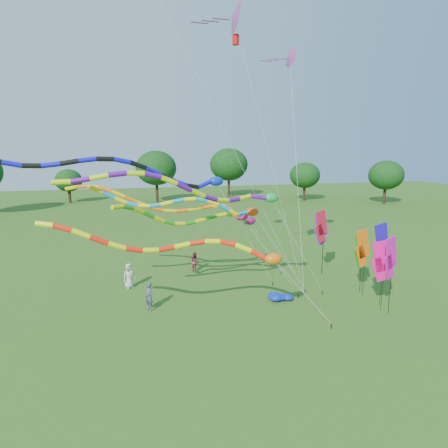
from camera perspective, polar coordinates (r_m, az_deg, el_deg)
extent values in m
plane|color=#295C18|center=(20.43, 10.82, -15.90)|extent=(160.00, 160.00, 0.00)
cylinder|color=#382314|center=(73.36, 23.37, 4.21)|extent=(0.50, 0.50, 3.10)
ellipsoid|color=#0E3310|center=(73.05, 23.61, 7.36)|extent=(6.54, 6.54, 5.56)
cylinder|color=#382314|center=(70.25, 12.10, 4.65)|extent=(0.50, 0.50, 3.20)
ellipsoid|color=#0E3310|center=(69.92, 12.24, 8.05)|extent=(6.76, 6.76, 5.75)
cylinder|color=#382314|center=(72.97, 0.88, 5.04)|extent=(0.50, 0.50, 2.99)
ellipsoid|color=#0E3310|center=(72.67, 0.88, 8.10)|extent=(6.31, 6.31, 5.36)
cylinder|color=#382314|center=(70.89, -10.39, 4.83)|extent=(0.50, 0.50, 3.34)
ellipsoid|color=#0E3310|center=(70.56, -10.51, 8.34)|extent=(7.04, 7.04, 5.99)
cylinder|color=#382314|center=(72.08, -22.36, 4.00)|extent=(0.50, 0.50, 2.64)
ellipsoid|color=#0E3310|center=(71.78, -22.56, 6.73)|extent=(5.58, 5.58, 4.74)
cylinder|color=black|center=(21.12, 16.02, -14.76)|extent=(0.05, 0.05, 0.30)
cylinder|color=silver|center=(19.85, 11.98, -10.14)|extent=(0.02, 0.02, 4.83)
ellipsoid|color=orange|center=(18.87, 7.57, -5.28)|extent=(0.91, 0.59, 0.59)
cylinder|color=red|center=(18.77, 5.34, -4.72)|extent=(0.26, 0.26, 0.87)
cylinder|color=#DAE70B|center=(18.73, 2.96, -3.65)|extent=(0.26, 0.26, 0.83)
cylinder|color=red|center=(18.72, 0.60, -2.93)|extent=(0.26, 0.26, 0.79)
cylinder|color=#DAE70B|center=(18.74, -1.75, -2.67)|extent=(0.26, 0.26, 0.76)
cylinder|color=red|center=(18.74, -4.08, -2.84)|extent=(0.26, 0.26, 0.77)
cylinder|color=#DAE70B|center=(18.74, -6.40, -3.26)|extent=(0.26, 0.26, 0.78)
cylinder|color=red|center=(18.70, -8.74, -3.71)|extent=(0.26, 0.26, 0.78)
cylinder|color=#DAE70B|center=(18.62, -11.11, -3.94)|extent=(0.26, 0.26, 0.78)
cylinder|color=red|center=(18.51, -13.53, -3.79)|extent=(0.26, 0.26, 0.81)
cylinder|color=#DAE70B|center=(18.40, -16.00, -3.23)|extent=(0.26, 0.26, 0.84)
cylinder|color=red|center=(18.32, -18.49, -2.36)|extent=(0.26, 0.26, 0.86)
cylinder|color=#DAE70B|center=(18.31, -20.97, -1.38)|extent=(0.26, 0.26, 0.84)
cylinder|color=red|center=(18.40, -23.38, -0.55)|extent=(0.26, 0.26, 0.80)
cylinder|color=#DAE70B|center=(18.62, -25.65, -0.07)|extent=(0.26, 0.26, 0.77)
cylinder|color=black|center=(24.64, 11.25, -10.69)|extent=(0.05, 0.05, 0.30)
cylinder|color=silver|center=(23.63, 7.10, -4.82)|extent=(0.02, 0.02, 6.15)
ellipsoid|color=#D6177F|center=(23.04, 2.73, 1.18)|extent=(0.82, 0.53, 0.53)
cylinder|color=orange|center=(23.28, 0.96, 1.99)|extent=(0.24, 0.24, 1.08)
cylinder|color=#DCB80B|center=(23.56, -0.85, 2.76)|extent=(0.24, 0.24, 0.76)
cylinder|color=orange|center=(23.63, -2.68, 2.61)|extent=(0.24, 0.24, 0.77)
cylinder|color=#DCB80B|center=(23.67, -4.52, 2.31)|extent=(0.24, 0.24, 0.77)
cylinder|color=orange|center=(23.68, -6.37, 2.04)|extent=(0.24, 0.24, 0.78)
cylinder|color=#DCB80B|center=(23.66, -8.25, 1.99)|extent=(0.24, 0.24, 0.78)
cylinder|color=orange|center=(23.62, -10.15, 2.27)|extent=(0.24, 0.24, 0.81)
cylinder|color=#DCB80B|center=(23.60, -12.06, 2.86)|extent=(0.24, 0.24, 0.84)
cylinder|color=orange|center=(23.62, -13.97, 3.64)|extent=(0.24, 0.24, 0.85)
cylinder|color=#DCB80B|center=(23.73, -15.83, 4.44)|extent=(0.24, 0.24, 0.83)
cylinder|color=orange|center=(23.92, -17.61, 5.06)|extent=(0.24, 0.24, 0.79)
cylinder|color=#DCB80B|center=(24.22, -19.28, 5.37)|extent=(0.24, 0.24, 0.76)
cylinder|color=orange|center=(24.61, -20.82, 5.36)|extent=(0.24, 0.24, 0.77)
cylinder|color=#DCB80B|center=(25.07, -22.25, 5.11)|extent=(0.24, 0.24, 0.79)
cylinder|color=black|center=(25.47, 14.71, -10.11)|extent=(0.05, 0.05, 0.30)
cylinder|color=silver|center=(23.21, 11.27, -3.52)|extent=(0.02, 0.02, 7.53)
ellipsoid|color=green|center=(21.44, 7.23, 4.00)|extent=(0.86, 0.56, 0.56)
cylinder|color=#5B0D94|center=(21.23, 5.22, 4.12)|extent=(0.25, 0.25, 0.91)
cylinder|color=#D1E10B|center=(20.97, 3.17, 4.07)|extent=(0.25, 0.25, 0.80)
cylinder|color=#5B0D94|center=(20.47, 1.48, 3.71)|extent=(0.25, 0.25, 0.80)
cylinder|color=#D1E10B|center=(19.94, -0.25, 3.64)|extent=(0.25, 0.25, 0.81)
cylinder|color=#5B0D94|center=(19.42, -2.07, 3.97)|extent=(0.25, 0.25, 0.84)
cylinder|color=#D1E10B|center=(18.92, -4.02, 4.68)|extent=(0.25, 0.25, 0.87)
cylinder|color=#5B0D94|center=(18.47, -6.13, 5.64)|extent=(0.25, 0.25, 0.87)
cylinder|color=#D1E10B|center=(18.11, -8.39, 6.59)|extent=(0.25, 0.25, 0.84)
cylinder|color=#5B0D94|center=(17.86, -10.81, 7.27)|extent=(0.25, 0.25, 0.80)
cylinder|color=#D1E10B|center=(17.72, -13.32, 7.53)|extent=(0.25, 0.25, 0.79)
cylinder|color=#5B0D94|center=(17.68, -15.89, 7.33)|extent=(0.25, 0.25, 0.80)
cylinder|color=#D1E10B|center=(17.72, -18.47, 6.83)|extent=(0.25, 0.25, 0.81)
cylinder|color=#5B0D94|center=(17.82, -21.02, 6.26)|extent=(0.25, 0.25, 0.81)
cylinder|color=#D1E10B|center=(17.96, -23.56, 5.88)|extent=(0.25, 0.25, 0.80)
cylinder|color=black|center=(26.53, 7.38, -8.96)|extent=(0.05, 0.05, 0.30)
cylinder|color=silver|center=(24.29, 3.40, -1.68)|extent=(0.02, 0.02, 8.37)
ellipsoid|color=#0C28AE|center=(22.67, -1.22, 6.53)|extent=(0.88, 0.57, 0.57)
cylinder|color=#110DD4|center=(22.36, -2.99, 6.07)|extent=(0.26, 0.26, 0.88)
cylinder|color=black|center=(21.95, -4.84, 5.76)|extent=(0.26, 0.26, 0.86)
cylinder|color=#110DD4|center=(21.44, -6.67, 6.20)|extent=(0.26, 0.26, 0.89)
cylinder|color=black|center=(20.97, -8.62, 6.96)|extent=(0.26, 0.26, 0.92)
cylinder|color=#110DD4|center=(20.58, -10.71, 7.89)|extent=(0.26, 0.26, 0.91)
cylinder|color=black|center=(20.28, -12.94, 8.73)|extent=(0.26, 0.26, 0.88)
cylinder|color=#110DD4|center=(20.09, -15.28, 9.28)|extent=(0.26, 0.26, 0.84)
cylinder|color=black|center=(20.00, -17.67, 9.42)|extent=(0.26, 0.26, 0.83)
cylinder|color=#110DD4|center=(19.99, -20.09, 9.17)|extent=(0.26, 0.26, 0.85)
cylinder|color=black|center=(20.06, -22.49, 8.68)|extent=(0.26, 0.26, 0.86)
cylinder|color=#110DD4|center=(20.18, -24.87, 8.19)|extent=(0.26, 0.26, 0.85)
cylinder|color=black|center=(20.32, -27.23, 7.90)|extent=(0.26, 0.26, 0.84)
cylinder|color=#110DD4|center=(20.45, -29.59, 7.97)|extent=(0.26, 0.26, 0.85)
cylinder|color=black|center=(25.57, 12.22, -9.91)|extent=(0.05, 0.05, 0.30)
cylinder|color=silver|center=(23.93, 8.48, -4.23)|extent=(0.02, 0.02, 6.49)
ellipsoid|color=#E7440D|center=(22.69, 4.31, 1.87)|extent=(0.82, 0.53, 0.53)
cylinder|color=#0B8EC3|center=(22.30, 2.86, 1.58)|extent=(0.24, 0.24, 0.76)
cylinder|color=yellow|center=(21.86, 1.49, 1.73)|extent=(0.24, 0.24, 0.74)
cylinder|color=#0B8EC3|center=(21.56, -0.07, 2.56)|extent=(0.24, 0.24, 0.72)
cylinder|color=yellow|center=(21.36, -1.71, 3.28)|extent=(0.24, 0.24, 0.68)
cylinder|color=#0B8EC3|center=(21.26, -3.42, 3.72)|extent=(0.24, 0.24, 0.65)
cylinder|color=yellow|center=(21.26, -5.17, 3.80)|extent=(0.24, 0.24, 0.65)
cylinder|color=#0B8EC3|center=(21.34, -6.92, 3.56)|extent=(0.24, 0.24, 0.67)
cylinder|color=yellow|center=(21.46, -8.66, 3.16)|extent=(0.24, 0.24, 0.68)
cylinder|color=#0B8EC3|center=(21.61, -10.38, 2.82)|extent=(0.24, 0.24, 0.67)
cylinder|color=yellow|center=(21.74, -12.08, 2.72)|extent=(0.24, 0.24, 0.65)
cylinder|color=#0B8EC3|center=(21.82, -13.77, 2.95)|extent=(0.24, 0.24, 0.66)
cylinder|color=yellow|center=(21.84, -15.47, 3.50)|extent=(0.24, 0.24, 0.70)
cylinder|color=#0B8EC3|center=(21.81, -17.18, 4.26)|extent=(0.24, 0.24, 0.73)
cylinder|color=yellow|center=(21.73, -18.92, 5.01)|extent=(0.24, 0.24, 0.72)
cylinder|color=black|center=(28.97, 8.75, -7.25)|extent=(0.05, 0.05, 0.30)
cylinder|color=silver|center=(27.16, 6.47, -3.49)|extent=(0.02, 0.02, 5.42)
ellipsoid|color=#8F0D60|center=(25.55, 3.89, 0.49)|extent=(0.88, 0.57, 0.57)
cylinder|color=#279513|center=(24.86, 3.16, 0.72)|extent=(0.26, 0.26, 0.96)
cylinder|color=#D5D60B|center=(24.19, 2.38, 1.24)|extent=(0.26, 0.26, 0.71)
cylinder|color=#279513|center=(23.81, 1.03, 1.47)|extent=(0.26, 0.26, 0.68)
cylinder|color=#D5D60B|center=(23.51, -0.44, 1.38)|extent=(0.26, 0.26, 0.69)
cylinder|color=#279513|center=(23.27, -2.00, 1.03)|extent=(0.26, 0.26, 0.70)
cylinder|color=#D5D60B|center=(23.07, -3.60, 0.57)|extent=(0.26, 0.26, 0.71)
cylinder|color=#279513|center=(22.87, -5.22, 0.18)|extent=(0.26, 0.26, 0.69)
cylinder|color=#D5D60B|center=(22.64, -6.82, 0.05)|extent=(0.26, 0.26, 0.68)
cylinder|color=#279513|center=(22.35, -8.39, 0.24)|extent=(0.26, 0.26, 0.70)
cylinder|color=#D5D60B|center=(22.00, -9.93, 0.74)|extent=(0.26, 0.26, 0.74)
cylinder|color=#279513|center=(21.60, -11.44, 1.41)|extent=(0.26, 0.26, 0.76)
cylinder|color=#D5D60B|center=(21.16, -12.93, 2.05)|extent=(0.26, 0.26, 0.74)
cylinder|color=#279513|center=(20.71, -14.42, 2.47)|extent=(0.26, 0.26, 0.71)
cylinder|color=#D5D60B|center=(20.26, -15.92, 2.52)|extent=(0.26, 0.26, 0.69)
cylinder|color=black|center=(24.66, 12.10, -10.71)|extent=(0.04, 0.04, 0.30)
cylinder|color=silver|center=(21.97, 7.40, 8.31)|extent=(0.01, 0.01, 16.44)
cone|color=purple|center=(22.24, 1.53, 29.01)|extent=(1.68, 1.83, 1.95)
cube|color=purple|center=(22.02, -0.47, 28.79)|extent=(0.90, 0.12, 0.04)
cube|color=purple|center=(21.86, -2.06, 28.59)|extent=(0.90, 0.12, 0.04)
cube|color=purple|center=(21.71, -3.66, 28.36)|extent=(0.90, 0.12, 0.04)
cylinder|color=red|center=(21.95, 1.79, 26.25)|extent=(0.36, 0.36, 0.50)
cylinder|color=black|center=(24.66, 12.10, -10.71)|extent=(0.04, 0.04, 0.30)
cylinder|color=silver|center=(21.30, -1.03, 15.99)|extent=(0.01, 0.01, 24.17)
cylinder|color=black|center=(24.66, 12.10, -10.71)|extent=(0.04, 0.04, 0.30)
cylinder|color=silver|center=(25.74, 11.01, 8.23)|extent=(0.01, 0.01, 16.46)
cone|color=purple|center=(29.24, 10.00, 23.80)|extent=(1.41, 1.53, 1.60)
cube|color=purple|center=(28.93, 8.61, 23.68)|extent=(0.90, 0.12, 0.04)
cube|color=purple|center=(28.70, 7.51, 23.56)|extent=(0.90, 0.12, 0.04)
cube|color=purple|center=(28.48, 6.38, 23.44)|extent=(0.90, 0.12, 0.04)
cylinder|color=black|center=(23.37, 24.12, -7.55)|extent=(0.02, 0.02, 4.25)
cube|color=#F50DAE|center=(22.77, 24.12, -4.02)|extent=(1.12, 0.44, 1.93)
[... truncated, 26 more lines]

